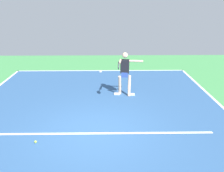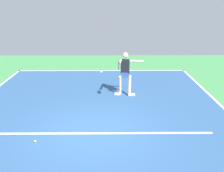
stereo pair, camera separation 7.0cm
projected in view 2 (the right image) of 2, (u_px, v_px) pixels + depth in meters
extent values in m
plane|color=#428E4C|center=(94.00, 132.00, 7.36)|extent=(21.89, 21.89, 0.00)
cube|color=#2D5484|center=(94.00, 132.00, 7.36)|extent=(9.15, 13.77, 0.00)
cube|color=white|center=(102.00, 71.00, 13.83)|extent=(9.15, 0.10, 0.01)
cube|color=white|center=(94.00, 133.00, 7.27)|extent=(6.86, 0.10, 0.01)
cube|color=white|center=(101.00, 72.00, 13.64)|extent=(0.10, 0.30, 0.01)
cylinder|color=beige|center=(130.00, 86.00, 10.10)|extent=(0.15, 0.33, 0.84)
cube|color=white|center=(132.00, 94.00, 10.20)|extent=(0.25, 0.13, 0.07)
cylinder|color=beige|center=(120.00, 85.00, 10.14)|extent=(0.15, 0.33, 0.84)
cube|color=white|center=(117.00, 94.00, 10.27)|extent=(0.25, 0.13, 0.07)
cube|color=#2D4799|center=(125.00, 74.00, 9.97)|extent=(0.27, 0.23, 0.20)
cube|color=black|center=(125.00, 66.00, 9.86)|extent=(0.36, 0.22, 0.54)
sphere|color=beige|center=(125.00, 55.00, 9.72)|extent=(0.22, 0.22, 0.22)
cylinder|color=beige|center=(137.00, 61.00, 9.74)|extent=(0.55, 0.15, 0.08)
cylinder|color=beige|center=(120.00, 62.00, 9.55)|extent=(0.15, 0.55, 0.08)
cylinder|color=black|center=(119.00, 64.00, 9.19)|extent=(0.06, 0.22, 0.03)
torus|color=black|center=(119.00, 65.00, 8.96)|extent=(0.06, 0.29, 0.29)
cylinder|color=silver|center=(119.00, 65.00, 8.96)|extent=(0.04, 0.25, 0.25)
sphere|color=#C6E53D|center=(35.00, 141.00, 6.79)|extent=(0.07, 0.07, 0.07)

